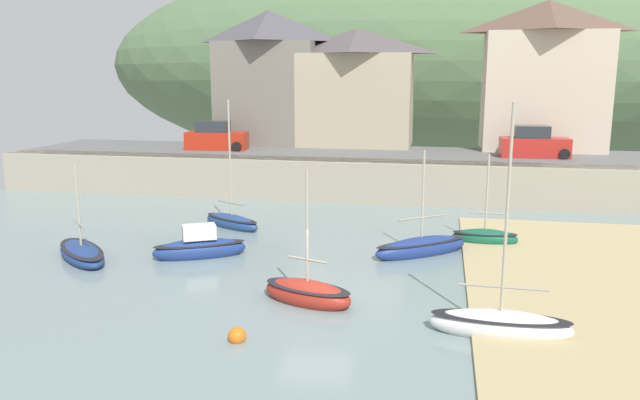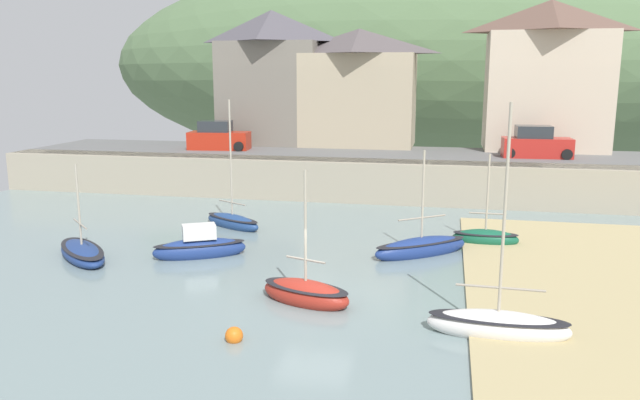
# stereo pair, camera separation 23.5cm
# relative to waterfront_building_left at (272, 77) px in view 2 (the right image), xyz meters

# --- Properties ---
(quay_seawall) EXTENTS (48.00, 9.40, 2.40)m
(quay_seawall) POSITION_rel_waterfront_building_left_xyz_m (8.61, -7.70, -5.92)
(quay_seawall) COLOR #A09680
(quay_seawall) RESTS_ON ground
(hillside_backdrop) EXTENTS (80.00, 44.00, 24.45)m
(hillside_backdrop) POSITION_rel_waterfront_building_left_xyz_m (12.74, 30.00, 1.28)
(hillside_backdrop) COLOR #526E47
(hillside_backdrop) RESTS_ON ground
(waterfront_building_left) EXTENTS (7.47, 5.36, 9.57)m
(waterfront_building_left) POSITION_rel_waterfront_building_left_xyz_m (0.00, 0.00, 0.00)
(waterfront_building_left) COLOR slate
(waterfront_building_left) RESTS_ON ground
(waterfront_building_centre) EXTENTS (8.19, 5.37, 8.19)m
(waterfront_building_centre) POSITION_rel_waterfront_building_left_xyz_m (6.41, 0.00, -0.71)
(waterfront_building_centre) COLOR tan
(waterfront_building_centre) RESTS_ON ground
(waterfront_building_right) EXTENTS (8.13, 5.37, 9.85)m
(waterfront_building_right) POSITION_rel_waterfront_building_left_xyz_m (19.12, 0.00, 0.13)
(waterfront_building_right) COLOR beige
(waterfront_building_right) RESTS_ON ground
(sailboat_tall_mast) EXTENTS (4.01, 3.94, 4.08)m
(sailboat_tall_mast) POSITION_rel_waterfront_building_left_xyz_m (-1.73, -22.49, -7.02)
(sailboat_tall_mast) COLOR navy
(sailboat_tall_mast) RESTS_ON ground
(rowboat_small_beached) EXTENTS (3.88, 2.77, 1.58)m
(rowboat_small_beached) POSITION_rel_waterfront_building_left_xyz_m (2.91, -21.28, -6.88)
(rowboat_small_beached) COLOR navy
(rowboat_small_beached) RESTS_ON ground
(sailboat_blue_trim) EXTENTS (4.17, 3.55, 4.63)m
(sailboat_blue_trim) POSITION_rel_waterfront_building_left_xyz_m (11.88, -19.19, -6.96)
(sailboat_blue_trim) COLOR navy
(sailboat_blue_trim) RESTS_ON ground
(sailboat_white_hull) EXTENTS (3.47, 2.31, 4.64)m
(sailboat_white_hull) POSITION_rel_waterfront_building_left_xyz_m (8.39, -25.51, -6.96)
(sailboat_white_hull) COLOR #A0291D
(sailboat_white_hull) RESTS_ON ground
(fishing_boat_green) EXTENTS (2.90, 1.06, 4.24)m
(fishing_boat_green) POSITION_rel_waterfront_building_left_xyz_m (14.60, -16.87, -6.98)
(fishing_boat_green) COLOR #14553A
(fishing_boat_green) RESTS_ON ground
(dinghy_open_wooden) EXTENTS (3.62, 2.65, 6.43)m
(dinghy_open_wooden) POSITION_rel_waterfront_building_left_xyz_m (2.50, -16.14, -6.97)
(dinghy_open_wooden) COLOR navy
(dinghy_open_wooden) RESTS_ON ground
(motorboat_with_cabin) EXTENTS (4.09, 1.30, 6.90)m
(motorboat_with_cabin) POSITION_rel_waterfront_building_left_xyz_m (14.42, -27.02, -6.94)
(motorboat_with_cabin) COLOR silver
(motorboat_with_cabin) RESTS_ON ground
(parked_car_near_slipway) EXTENTS (4.24, 2.08, 1.95)m
(parked_car_near_slipway) POSITION_rel_waterfront_building_left_xyz_m (-2.58, -4.50, -4.07)
(parked_car_near_slipway) COLOR #B02614
(parked_car_near_slipway) RESTS_ON ground
(parked_car_by_wall) EXTENTS (4.16, 1.86, 1.95)m
(parked_car_by_wall) POSITION_rel_waterfront_building_left_xyz_m (18.13, -4.50, -4.07)
(parked_car_by_wall) COLOR #B0241E
(parked_car_by_wall) RESTS_ON ground
(mooring_buoy) EXTENTS (0.51, 0.51, 0.51)m
(mooring_buoy) POSITION_rel_waterfront_building_left_xyz_m (7.09, -28.90, -7.12)
(mooring_buoy) COLOR orange
(mooring_buoy) RESTS_ON ground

